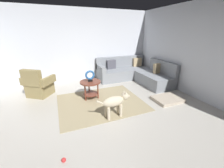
{
  "coord_description": "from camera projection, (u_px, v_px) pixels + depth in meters",
  "views": [
    {
      "loc": [
        -0.89,
        -2.7,
        1.9
      ],
      "look_at": [
        0.45,
        0.6,
        0.55
      ],
      "focal_mm": 22.48,
      "sensor_mm": 36.0,
      "label": 1
    }
  ],
  "objects": [
    {
      "name": "side_table",
      "position": [
        91.0,
        85.0,
        4.08
      ],
      "size": [
        0.6,
        0.6,
        0.54
      ],
      "color": "brown",
      "rests_on": "ground_plane"
    },
    {
      "name": "dog_toy_ball",
      "position": [
        64.0,
        160.0,
        2.16
      ],
      "size": [
        0.07,
        0.07,
        0.07
      ],
      "primitive_type": "sphere",
      "color": "red",
      "rests_on": "ground_plane"
    },
    {
      "name": "torus_sculpture",
      "position": [
        90.0,
        76.0,
        3.98
      ],
      "size": [
        0.28,
        0.08,
        0.33
      ],
      "color": "black",
      "rests_on": "side_table"
    },
    {
      "name": "dog_bed_mat",
      "position": [
        167.0,
        99.0,
        4.07
      ],
      "size": [
        0.8,
        0.6,
        0.09
      ],
      "primitive_type": "cube",
      "color": "#B2A38E",
      "rests_on": "ground_plane"
    },
    {
      "name": "area_rug",
      "position": [
        101.0,
        102.0,
        3.98
      ],
      "size": [
        2.3,
        1.9,
        0.01
      ],
      "primitive_type": "cube",
      "color": "tan",
      "rests_on": "ground_plane"
    },
    {
      "name": "wall_right",
      "position": [
        203.0,
        52.0,
        3.88
      ],
      "size": [
        0.12,
        6.0,
        2.7
      ],
      "primitive_type": "cube",
      "color": "silver",
      "rests_on": "ground_plane"
    },
    {
      "name": "wall_back",
      "position": [
        78.0,
        46.0,
        5.39
      ],
      "size": [
        6.0,
        0.12,
        2.7
      ],
      "primitive_type": "cube",
      "color": "silver",
      "rests_on": "ground_plane"
    },
    {
      "name": "armchair",
      "position": [
        39.0,
        86.0,
        4.3
      ],
      "size": [
        1.0,
        0.95,
        0.88
      ],
      "rotation": [
        0.0,
        0.0,
        -0.61
      ],
      "color": "olive",
      "rests_on": "ground_plane"
    },
    {
      "name": "sectional_couch",
      "position": [
        134.0,
        73.0,
        5.67
      ],
      "size": [
        2.2,
        2.25,
        0.88
      ],
      "color": "gray",
      "rests_on": "ground_plane"
    },
    {
      "name": "ground_plane",
      "position": [
        104.0,
        118.0,
        3.34
      ],
      "size": [
        6.0,
        6.0,
        0.1
      ],
      "primitive_type": "cube",
      "color": "#B7B2A8"
    },
    {
      "name": "dog",
      "position": [
        115.0,
        102.0,
        3.2
      ],
      "size": [
        0.85,
        0.26,
        0.63
      ],
      "rotation": [
        0.0,
        0.0,
        4.79
      ],
      "color": "beige",
      "rests_on": "ground_plane"
    }
  ]
}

